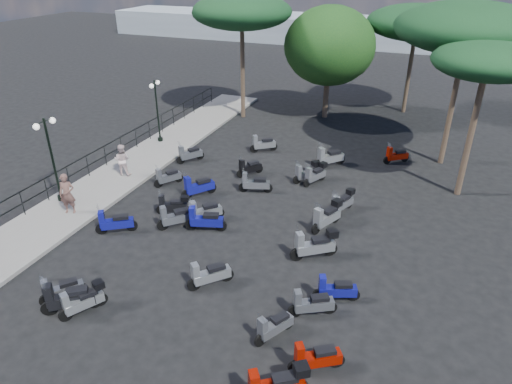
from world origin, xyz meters
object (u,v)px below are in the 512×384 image
at_px(pedestrian_far, 122,160).
at_px(scooter_18, 335,290).
at_px(scooter_15, 306,172).
at_px(scooter_22, 329,158).
at_px(scooter_20, 342,203).
at_px(scooter_24, 315,358).
at_px(scooter_9, 255,184).
at_px(scooter_26, 315,245).
at_px(scooter_5, 190,154).
at_px(scooter_7, 176,217).
at_px(scooter_14, 205,220).
at_px(scooter_1, 83,301).
at_px(scooter_6, 62,290).
at_px(scooter_8, 198,187).
at_px(scooter_12, 209,275).
at_px(scooter_21, 315,175).
at_px(pine_3, 488,62).
at_px(scooter_2, 115,223).
at_px(scooter_28, 396,156).
at_px(scooter_4, 168,177).
at_px(scooter_0, 69,299).
at_px(woman, 67,194).
at_px(lamp_post_2, 157,107).
at_px(scooter_25, 312,304).
at_px(scooter_10, 263,144).
at_px(pine_1, 468,28).
at_px(broadleaf_tree, 330,46).
at_px(scooter_16, 249,168).
at_px(scooter_27, 327,217).
at_px(pine_0, 417,22).
at_px(pine_2, 242,12).

relative_size(pedestrian_far, scooter_18, 1.08).
relative_size(scooter_15, scooter_22, 0.91).
bearing_deg(scooter_20, scooter_24, 121.55).
xyz_separation_m(scooter_9, scooter_26, (3.99, -4.05, 0.11)).
distance_m(scooter_18, scooter_24, 2.98).
relative_size(scooter_5, scooter_20, 0.94).
height_order(scooter_7, scooter_14, scooter_14).
bearing_deg(scooter_9, scooter_1, 149.49).
xyz_separation_m(scooter_6, scooter_9, (2.99, 9.35, 0.02)).
relative_size(scooter_8, scooter_12, 1.12).
distance_m(scooter_7, scooter_21, 7.39).
bearing_deg(scooter_7, scooter_14, -124.40).
distance_m(scooter_21, pine_3, 8.74).
bearing_deg(pine_3, scooter_24, -106.01).
distance_m(scooter_2, scooter_28, 14.88).
relative_size(scooter_4, scooter_21, 0.90).
xyz_separation_m(scooter_14, scooter_15, (2.57, 5.90, -0.01)).
bearing_deg(scooter_12, scooter_6, 73.85).
bearing_deg(scooter_4, scooter_24, 173.14).
height_order(scooter_7, scooter_20, scooter_7).
distance_m(scooter_0, scooter_8, 8.32).
relative_size(scooter_15, scooter_24, 0.96).
xyz_separation_m(woman, scooter_18, (11.81, -1.18, -0.62)).
xyz_separation_m(lamp_post_2, pedestrian_far, (0.79, -4.65, -1.26)).
relative_size(pedestrian_far, scooter_12, 1.21).
distance_m(scooter_0, scooter_28, 17.63).
height_order(scooter_8, scooter_15, scooter_8).
bearing_deg(scooter_7, scooter_26, -134.93).
xyz_separation_m(scooter_20, scooter_25, (0.47, -6.69, -0.03)).
bearing_deg(scooter_10, scooter_28, -118.95).
relative_size(scooter_18, pine_1, 0.18).
distance_m(scooter_28, broadleaf_tree, 9.32).
bearing_deg(scooter_18, woman, 62.73).
distance_m(scooter_16, scooter_24, 12.39).
bearing_deg(scooter_1, scooter_25, -129.65).
bearing_deg(scooter_25, broadleaf_tree, -16.82).
relative_size(scooter_1, scooter_4, 1.07).
distance_m(scooter_27, pine_0, 18.09).
height_order(scooter_18, pine_1, pine_1).
height_order(scooter_15, scooter_25, scooter_25).
height_order(scooter_14, scooter_21, scooter_14).
xyz_separation_m(scooter_9, scooter_28, (5.79, 5.94, -0.02)).
distance_m(scooter_9, scooter_24, 10.53).
bearing_deg(scooter_24, scooter_21, -17.69).
xyz_separation_m(scooter_4, pine_2, (-0.68, 10.97, 6.37)).
bearing_deg(scooter_9, scooter_16, 11.50).
distance_m(scooter_22, scooter_28, 3.69).
height_order(scooter_12, scooter_21, scooter_12).
bearing_deg(scooter_6, scooter_1, -150.82).
relative_size(scooter_16, pine_3, 0.18).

